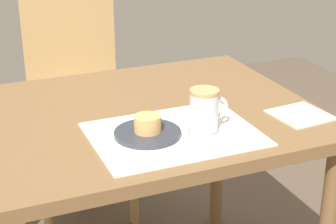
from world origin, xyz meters
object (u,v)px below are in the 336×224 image
(wooden_chair, at_px, (76,92))
(pastry_plate, at_px, (148,133))
(coffee_mug, at_px, (205,109))
(pastry, at_px, (147,124))
(dining_table, at_px, (130,139))

(wooden_chair, height_order, pastry_plate, wooden_chair)
(coffee_mug, bearing_deg, wooden_chair, 97.49)
(pastry, bearing_deg, pastry_plate, 0.00)
(pastry, distance_m, coffee_mug, 0.16)
(wooden_chair, bearing_deg, coffee_mug, 103.12)
(pastry_plate, xyz_separation_m, coffee_mug, (0.15, -0.02, 0.05))
(dining_table, bearing_deg, pastry, -93.11)
(wooden_chair, xyz_separation_m, pastry_plate, (-0.03, -0.93, 0.21))
(wooden_chair, distance_m, coffee_mug, 0.99)
(dining_table, relative_size, coffee_mug, 9.56)
(pastry, bearing_deg, coffee_mug, -8.89)
(pastry_plate, bearing_deg, dining_table, 86.89)
(dining_table, xyz_separation_m, coffee_mug, (0.14, -0.20, 0.15))
(coffee_mug, bearing_deg, dining_table, 126.25)
(wooden_chair, bearing_deg, dining_table, 94.18)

